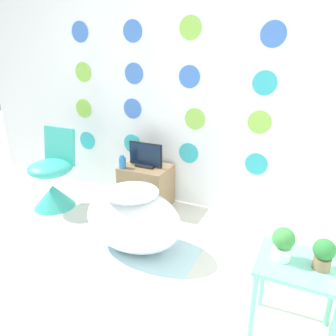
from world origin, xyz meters
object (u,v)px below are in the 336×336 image
(tv, at_px, (146,156))
(potted_plant_right, at_px, (324,253))
(bathtub, at_px, (133,220))
(chair, at_px, (53,182))
(vase, at_px, (122,162))
(potted_plant_left, at_px, (283,243))

(tv, height_order, potted_plant_right, tv)
(tv, bearing_deg, bathtub, -68.90)
(tv, distance_m, potted_plant_right, 2.00)
(tv, relative_size, potted_plant_right, 2.11)
(tv, xyz_separation_m, potted_plant_right, (1.66, -1.10, 0.05))
(potted_plant_right, bearing_deg, chair, 165.14)
(chair, bearing_deg, bathtub, -14.97)
(chair, relative_size, vase, 6.09)
(vase, bearing_deg, tv, 34.90)
(chair, xyz_separation_m, potted_plant_left, (2.32, -0.67, 0.33))
(chair, bearing_deg, tv, 26.81)
(bathtub, bearing_deg, potted_plant_left, -17.30)
(tv, xyz_separation_m, potted_plant_left, (1.46, -1.11, 0.06))
(potted_plant_right, bearing_deg, vase, 152.43)
(chair, relative_size, potted_plant_left, 4.26)
(vase, relative_size, potted_plant_right, 0.76)
(bathtub, height_order, potted_plant_left, potted_plant_left)
(chair, height_order, tv, chair)
(chair, xyz_separation_m, vase, (0.67, 0.30, 0.22))
(chair, bearing_deg, potted_plant_right, -14.86)
(vase, distance_m, potted_plant_left, 1.92)
(vase, relative_size, potted_plant_left, 0.70)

